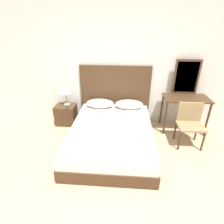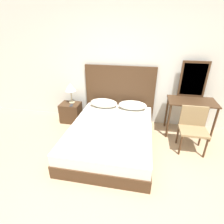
{
  "view_description": "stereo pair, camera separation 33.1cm",
  "coord_description": "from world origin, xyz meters",
  "px_view_note": "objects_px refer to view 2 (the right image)",
  "views": [
    {
      "loc": [
        0.15,
        -1.5,
        2.17
      ],
      "look_at": [
        -0.08,
        1.46,
        0.69
      ],
      "focal_mm": 28.0,
      "sensor_mm": 36.0,
      "label": 1
    },
    {
      "loc": [
        0.48,
        -1.46,
        2.17
      ],
      "look_at": [
        -0.08,
        1.46,
        0.69
      ],
      "focal_mm": 28.0,
      "sensor_mm": 36.0,
      "label": 2
    }
  ],
  "objects_px": {
    "bed": "(111,136)",
    "chair": "(193,126)",
    "nightstand": "(71,112)",
    "phone_on_nightstand": "(71,105)",
    "phone_on_bed": "(131,121)",
    "table_lamp": "(70,88)",
    "vanity_desk": "(191,107)"
  },
  "relations": [
    {
      "from": "bed",
      "to": "table_lamp",
      "type": "relative_size",
      "value": 4.24
    },
    {
      "from": "phone_on_bed",
      "to": "vanity_desk",
      "type": "bearing_deg",
      "value": 21.34
    },
    {
      "from": "phone_on_bed",
      "to": "nightstand",
      "type": "relative_size",
      "value": 0.35
    },
    {
      "from": "phone_on_bed",
      "to": "phone_on_nightstand",
      "type": "bearing_deg",
      "value": 163.65
    },
    {
      "from": "bed",
      "to": "vanity_desk",
      "type": "distance_m",
      "value": 1.77
    },
    {
      "from": "table_lamp",
      "to": "bed",
      "type": "bearing_deg",
      "value": -37.02
    },
    {
      "from": "phone_on_bed",
      "to": "chair",
      "type": "bearing_deg",
      "value": -2.81
    },
    {
      "from": "phone_on_bed",
      "to": "phone_on_nightstand",
      "type": "relative_size",
      "value": 1.02
    },
    {
      "from": "table_lamp",
      "to": "phone_on_nightstand",
      "type": "bearing_deg",
      "value": -72.33
    },
    {
      "from": "bed",
      "to": "chair",
      "type": "distance_m",
      "value": 1.56
    },
    {
      "from": "nightstand",
      "to": "chair",
      "type": "relative_size",
      "value": 0.56
    },
    {
      "from": "table_lamp",
      "to": "phone_on_nightstand",
      "type": "xyz_separation_m",
      "value": [
        0.05,
        -0.17,
        -0.37
      ]
    },
    {
      "from": "table_lamp",
      "to": "chair",
      "type": "bearing_deg",
      "value": -13.73
    },
    {
      "from": "bed",
      "to": "phone_on_nightstand",
      "type": "bearing_deg",
      "value": 147.54
    },
    {
      "from": "phone_on_nightstand",
      "to": "chair",
      "type": "distance_m",
      "value": 2.65
    },
    {
      "from": "vanity_desk",
      "to": "phone_on_bed",
      "type": "bearing_deg",
      "value": -158.66
    },
    {
      "from": "phone_on_bed",
      "to": "chair",
      "type": "height_order",
      "value": "chair"
    },
    {
      "from": "phone_on_nightstand",
      "to": "phone_on_bed",
      "type": "bearing_deg",
      "value": -16.35
    },
    {
      "from": "nightstand",
      "to": "phone_on_nightstand",
      "type": "height_order",
      "value": "phone_on_nightstand"
    },
    {
      "from": "nightstand",
      "to": "chair",
      "type": "distance_m",
      "value": 2.76
    },
    {
      "from": "nightstand",
      "to": "table_lamp",
      "type": "xyz_separation_m",
      "value": [
        0.02,
        0.08,
        0.62
      ]
    },
    {
      "from": "vanity_desk",
      "to": "bed",
      "type": "bearing_deg",
      "value": -154.55
    },
    {
      "from": "bed",
      "to": "phone_on_nightstand",
      "type": "distance_m",
      "value": 1.32
    },
    {
      "from": "phone_on_nightstand",
      "to": "table_lamp",
      "type": "bearing_deg",
      "value": 107.67
    },
    {
      "from": "chair",
      "to": "vanity_desk",
      "type": "bearing_deg",
      "value": 86.17
    },
    {
      "from": "phone_on_nightstand",
      "to": "vanity_desk",
      "type": "relative_size",
      "value": 0.17
    },
    {
      "from": "bed",
      "to": "phone_on_nightstand",
      "type": "relative_size",
      "value": 12.88
    },
    {
      "from": "phone_on_nightstand",
      "to": "vanity_desk",
      "type": "height_order",
      "value": "vanity_desk"
    },
    {
      "from": "phone_on_nightstand",
      "to": "nightstand",
      "type": "bearing_deg",
      "value": 128.67
    },
    {
      "from": "nightstand",
      "to": "phone_on_nightstand",
      "type": "xyz_separation_m",
      "value": [
        0.08,
        -0.09,
        0.24
      ]
    },
    {
      "from": "phone_on_nightstand",
      "to": "chair",
      "type": "bearing_deg",
      "value": -10.45
    },
    {
      "from": "chair",
      "to": "table_lamp",
      "type": "bearing_deg",
      "value": 166.27
    }
  ]
}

